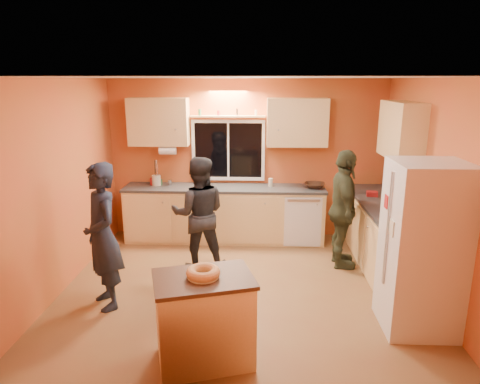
{
  "coord_description": "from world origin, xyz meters",
  "views": [
    {
      "loc": [
        0.18,
        -4.97,
        2.58
      ],
      "look_at": [
        -0.04,
        0.4,
        1.16
      ],
      "focal_mm": 32.0,
      "sensor_mm": 36.0,
      "label": 1
    }
  ],
  "objects_px": {
    "island": "(204,319)",
    "person_center": "(199,214)",
    "refrigerator": "(423,248)",
    "person_left": "(102,237)",
    "person_right": "(343,210)"
  },
  "relations": [
    {
      "from": "island",
      "to": "person_center",
      "type": "relative_size",
      "value": 0.65
    },
    {
      "from": "island",
      "to": "person_center",
      "type": "xyz_separation_m",
      "value": [
        -0.32,
        2.07,
        0.36
      ]
    },
    {
      "from": "person_center",
      "to": "refrigerator",
      "type": "bearing_deg",
      "value": 144.98
    },
    {
      "from": "refrigerator",
      "to": "island",
      "type": "bearing_deg",
      "value": -162.79
    },
    {
      "from": "refrigerator",
      "to": "person_left",
      "type": "relative_size",
      "value": 1.06
    },
    {
      "from": "island",
      "to": "person_center",
      "type": "bearing_deg",
      "value": 82.36
    },
    {
      "from": "person_center",
      "to": "person_right",
      "type": "xyz_separation_m",
      "value": [
        1.99,
        0.14,
        0.04
      ]
    },
    {
      "from": "refrigerator",
      "to": "person_right",
      "type": "relative_size",
      "value": 1.08
    },
    {
      "from": "island",
      "to": "person_center",
      "type": "height_order",
      "value": "person_center"
    },
    {
      "from": "person_left",
      "to": "person_right",
      "type": "height_order",
      "value": "person_left"
    },
    {
      "from": "refrigerator",
      "to": "person_center",
      "type": "xyz_separation_m",
      "value": [
        -2.51,
        1.4,
        -0.11
      ]
    },
    {
      "from": "refrigerator",
      "to": "person_right",
      "type": "xyz_separation_m",
      "value": [
        -0.51,
        1.54,
        -0.07
      ]
    },
    {
      "from": "island",
      "to": "person_left",
      "type": "bearing_deg",
      "value": 125.72
    },
    {
      "from": "refrigerator",
      "to": "person_right",
      "type": "bearing_deg",
      "value": 108.42
    },
    {
      "from": "island",
      "to": "person_right",
      "type": "xyz_separation_m",
      "value": [
        1.67,
        2.22,
        0.4
      ]
    }
  ]
}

